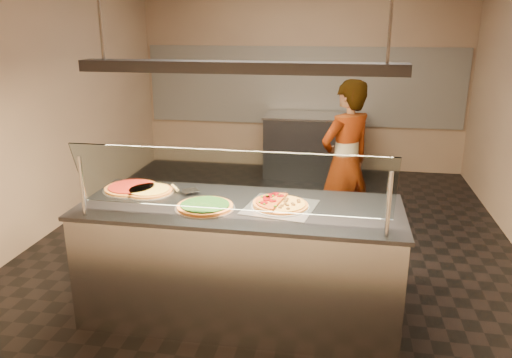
% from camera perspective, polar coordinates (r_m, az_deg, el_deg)
% --- Properties ---
extents(ground, '(5.00, 6.00, 0.02)m').
position_cam_1_polar(ground, '(5.38, 2.02, -7.34)').
color(ground, black).
rests_on(ground, ground).
extents(wall_back, '(5.00, 0.02, 3.00)m').
position_cam_1_polar(wall_back, '(7.91, 5.33, 11.98)').
color(wall_back, tan).
rests_on(wall_back, ground).
extents(wall_front, '(5.00, 0.02, 3.00)m').
position_cam_1_polar(wall_front, '(2.09, -9.45, -3.78)').
color(wall_front, tan).
rests_on(wall_front, ground).
extents(wall_left, '(0.02, 6.00, 3.00)m').
position_cam_1_polar(wall_left, '(5.84, -23.29, 8.72)').
color(wall_left, tan).
rests_on(wall_left, ground).
extents(tile_band, '(4.90, 0.02, 1.20)m').
position_cam_1_polar(tile_band, '(7.90, 5.27, 10.52)').
color(tile_band, silver).
rests_on(tile_band, wall_back).
extents(serving_counter, '(2.43, 0.94, 0.93)m').
position_cam_1_polar(serving_counter, '(3.96, -1.78, -9.31)').
color(serving_counter, '#B7B7BC').
rests_on(serving_counter, ground).
extents(sneeze_guard, '(2.19, 0.18, 0.54)m').
position_cam_1_polar(sneeze_guard, '(3.36, -3.10, -0.30)').
color(sneeze_guard, '#B7B7BC').
rests_on(sneeze_guard, serving_counter).
extents(perforated_tray, '(0.57, 0.57, 0.01)m').
position_cam_1_polar(perforated_tray, '(3.73, 2.78, -3.15)').
color(perforated_tray, silver).
rests_on(perforated_tray, serving_counter).
extents(half_pizza_pepperoni, '(0.27, 0.44, 0.05)m').
position_cam_1_polar(half_pizza_pepperoni, '(3.73, 1.29, -2.65)').
color(half_pizza_pepperoni, '#9F551E').
rests_on(half_pizza_pepperoni, perforated_tray).
extents(half_pizza_sausage, '(0.27, 0.44, 0.04)m').
position_cam_1_polar(half_pizza_sausage, '(3.71, 4.27, -2.94)').
color(half_pizza_sausage, '#9F551E').
rests_on(half_pizza_sausage, perforated_tray).
extents(pizza_spinach, '(0.45, 0.45, 0.03)m').
position_cam_1_polar(pizza_spinach, '(3.72, -5.84, -3.09)').
color(pizza_spinach, silver).
rests_on(pizza_spinach, serving_counter).
extents(pizza_cheese, '(0.40, 0.40, 0.03)m').
position_cam_1_polar(pizza_cheese, '(4.14, -12.08, -1.29)').
color(pizza_cheese, silver).
rests_on(pizza_cheese, serving_counter).
extents(pizza_tomato, '(0.46, 0.46, 0.03)m').
position_cam_1_polar(pizza_tomato, '(4.25, -14.02, -0.94)').
color(pizza_tomato, silver).
rests_on(pizza_tomato, serving_counter).
extents(pizza_spatula, '(0.27, 0.18, 0.02)m').
position_cam_1_polar(pizza_spatula, '(4.09, -8.54, -1.07)').
color(pizza_spatula, '#B7B7BC').
rests_on(pizza_spatula, pizza_spinach).
extents(prep_table, '(1.49, 0.74, 0.93)m').
position_cam_1_polar(prep_table, '(7.61, 6.61, 3.83)').
color(prep_table, '#39393F').
rests_on(prep_table, ground).
extents(worker, '(0.74, 0.73, 1.72)m').
position_cam_1_polar(worker, '(5.24, 10.18, 1.83)').
color(worker, '#272430').
rests_on(worker, ground).
extents(heat_lamp_housing, '(2.30, 0.18, 0.08)m').
position_cam_1_polar(heat_lamp_housing, '(3.54, -2.01, 12.64)').
color(heat_lamp_housing, '#39393F').
rests_on(heat_lamp_housing, ceiling).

